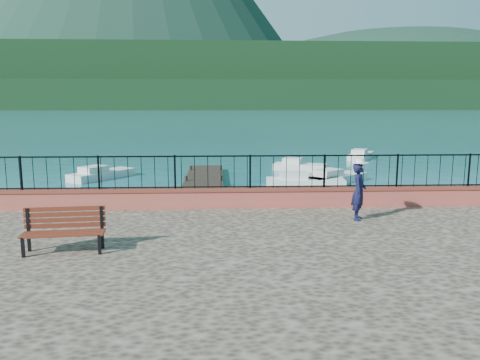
{
  "coord_description": "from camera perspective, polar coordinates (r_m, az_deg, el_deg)",
  "views": [
    {
      "loc": [
        -1.24,
        -9.86,
        4.26
      ],
      "look_at": [
        -0.68,
        2.0,
        2.3
      ],
      "focal_mm": 35.0,
      "sensor_mm": 36.0,
      "label": 1
    }
  ],
  "objects": [
    {
      "name": "ground",
      "position": [
        10.81,
        4.22,
        -13.86
      ],
      "size": [
        2000.0,
        2000.0,
        0.0
      ],
      "primitive_type": "plane",
      "color": "#19596B",
      "rests_on": "ground"
    },
    {
      "name": "parapet",
      "position": [
        13.89,
        2.47,
        -2.13
      ],
      "size": [
        28.0,
        0.46,
        0.58
      ],
      "primitive_type": "cube",
      "color": "#AC4E3E",
      "rests_on": "promenade"
    },
    {
      "name": "railing",
      "position": [
        13.76,
        2.49,
        0.99
      ],
      "size": [
        27.0,
        0.05,
        0.95
      ],
      "primitive_type": "cube",
      "color": "black",
      "rests_on": "parapet"
    },
    {
      "name": "dock",
      "position": [
        22.25,
        -4.62,
        -1.3
      ],
      "size": [
        2.0,
        16.0,
        0.3
      ],
      "primitive_type": "cube",
      "color": "#2D231C",
      "rests_on": "ground"
    },
    {
      "name": "far_forest",
      "position": [
        309.9,
        -2.52,
        10.24
      ],
      "size": [
        900.0,
        60.0,
        18.0
      ],
      "primitive_type": "cube",
      "color": "black",
      "rests_on": "ground"
    },
    {
      "name": "foothills",
      "position": [
        370.28,
        -2.57,
        12.11
      ],
      "size": [
        900.0,
        120.0,
        44.0
      ],
      "primitive_type": "cube",
      "color": "black",
      "rests_on": "ground"
    },
    {
      "name": "companion_hill",
      "position": [
        611.31,
        18.72,
        8.49
      ],
      "size": [
        448.0,
        384.0,
        180.0
      ],
      "primitive_type": "ellipsoid",
      "color": "#142D23",
      "rests_on": "ground"
    },
    {
      "name": "park_bench",
      "position": [
        10.39,
        -20.65,
        -6.75
      ],
      "size": [
        1.69,
        0.69,
        0.91
      ],
      "rotation": [
        0.0,
        0.0,
        0.09
      ],
      "color": "black",
      "rests_on": "promenade"
    },
    {
      "name": "person",
      "position": [
        12.69,
        14.28,
        -1.36
      ],
      "size": [
        0.55,
        0.65,
        1.52
      ],
      "primitive_type": "imported",
      "rotation": [
        0.0,
        0.0,
        1.18
      ],
      "color": "black",
      "rests_on": "promenade"
    },
    {
      "name": "hat",
      "position": [
        12.57,
        14.44,
        2.31
      ],
      "size": [
        0.44,
        0.44,
        0.12
      ],
      "primitive_type": "cylinder",
      "color": "white",
      "rests_on": "person"
    },
    {
      "name": "boat_0",
      "position": [
        18.45,
        -11.28,
        -2.89
      ],
      "size": [
        3.7,
        2.54,
        0.8
      ],
      "primitive_type": "cube",
      "rotation": [
        0.0,
        0.0,
        0.4
      ],
      "color": "silver",
      "rests_on": "ground"
    },
    {
      "name": "boat_1",
      "position": [
        24.19,
        7.96,
        0.1
      ],
      "size": [
        4.06,
        1.63,
        0.8
      ],
      "primitive_type": "cube",
      "rotation": [
        0.0,
        0.0,
        -0.08
      ],
      "color": "silver",
      "rests_on": "ground"
    },
    {
      "name": "boat_2",
      "position": [
        25.78,
        11.55,
        0.57
      ],
      "size": [
        4.05,
        3.54,
        0.8
      ],
      "primitive_type": "cube",
      "rotation": [
        0.0,
        0.0,
        0.66
      ],
      "color": "silver",
      "rests_on": "ground"
    },
    {
      "name": "boat_3",
      "position": [
        27.76,
        -16.46,
        1.0
      ],
      "size": [
        3.37,
        4.01,
        0.8
      ],
      "primitive_type": "cube",
      "rotation": [
        0.0,
        0.0,
        0.95
      ],
      "color": "silver",
      "rests_on": "ground"
    },
    {
      "name": "boat_4",
      "position": [
        30.15,
        7.31,
        1.95
      ],
      "size": [
        3.5,
        2.39,
        0.8
      ],
      "primitive_type": "cube",
      "rotation": [
        0.0,
        0.0,
        -0.37
      ],
      "color": "silver",
      "rests_on": "ground"
    },
    {
      "name": "boat_5",
      "position": [
        37.4,
        14.54,
        3.15
      ],
      "size": [
        3.01,
        4.05,
        0.8
      ],
      "primitive_type": "cube",
      "rotation": [
        0.0,
        0.0,
        1.07
      ],
      "color": "silver",
      "rests_on": "ground"
    }
  ]
}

